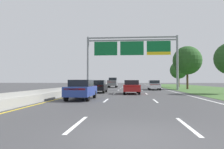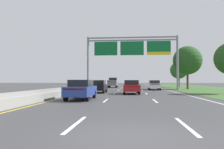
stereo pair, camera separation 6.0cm
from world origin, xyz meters
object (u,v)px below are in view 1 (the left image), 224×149
(car_white_right_lane_sedan, at_px, (154,85))
(roadside_tree_far, at_px, (179,70))
(car_blue_left_lane_sedan, at_px, (81,89))
(car_black_left_lane_sedan, at_px, (99,86))
(roadside_tree_mid, at_px, (187,60))
(pickup_truck_grey, at_px, (113,83))
(car_red_centre_lane_sedan, at_px, (131,87))
(overhead_sign_gantry, at_px, (132,51))

(car_white_right_lane_sedan, bearing_deg, roadside_tree_far, -24.16)
(car_blue_left_lane_sedan, height_order, car_black_left_lane_sedan, same)
(car_blue_left_lane_sedan, xyz_separation_m, roadside_tree_far, (15.21, 34.71, 3.15))
(car_blue_left_lane_sedan, bearing_deg, roadside_tree_mid, -31.82)
(car_blue_left_lane_sedan, height_order, car_white_right_lane_sedan, same)
(pickup_truck_grey, xyz_separation_m, car_red_centre_lane_sedan, (4.01, -23.13, -0.26))
(roadside_tree_mid, bearing_deg, roadside_tree_far, 84.62)
(car_blue_left_lane_sedan, relative_size, car_black_left_lane_sedan, 1.00)
(car_red_centre_lane_sedan, distance_m, car_black_left_lane_sedan, 4.53)
(car_black_left_lane_sedan, xyz_separation_m, roadside_tree_mid, (14.13, 12.67, 4.32))
(overhead_sign_gantry, distance_m, car_red_centre_lane_sedan, 12.13)
(car_blue_left_lane_sedan, bearing_deg, car_white_right_lane_sedan, -22.18)
(car_black_left_lane_sedan, bearing_deg, car_red_centre_lane_sedan, -116.26)
(overhead_sign_gantry, bearing_deg, car_blue_left_lane_sedan, -102.62)
(car_red_centre_lane_sedan, xyz_separation_m, car_white_right_lane_sedan, (3.77, 11.07, 0.00))
(overhead_sign_gantry, distance_m, car_blue_left_lane_sedan, 19.94)
(roadside_tree_far, bearing_deg, pickup_truck_grey, -166.41)
(overhead_sign_gantry, height_order, car_blue_left_lane_sedan, overhead_sign_gantry)
(car_white_right_lane_sedan, xyz_separation_m, roadside_tree_mid, (6.29, 3.60, 4.32))
(car_red_centre_lane_sedan, xyz_separation_m, roadside_tree_far, (11.20, 26.81, 3.15))
(overhead_sign_gantry, distance_m, roadside_tree_mid, 10.69)
(car_red_centre_lane_sedan, height_order, roadside_tree_mid, roadside_tree_mid)
(roadside_tree_mid, bearing_deg, pickup_truck_grey, 148.97)
(car_red_centre_lane_sedan, relative_size, roadside_tree_far, 0.74)
(pickup_truck_grey, height_order, car_white_right_lane_sedan, pickup_truck_grey)
(car_blue_left_lane_sedan, bearing_deg, roadside_tree_far, -23.55)
(pickup_truck_grey, distance_m, roadside_tree_mid, 16.91)
(roadside_tree_far, bearing_deg, roadside_tree_mid, -95.38)
(car_blue_left_lane_sedan, bearing_deg, car_red_centre_lane_sedan, -26.75)
(car_black_left_lane_sedan, bearing_deg, car_blue_left_lane_sedan, -179.80)
(roadside_tree_far, bearing_deg, overhead_sign_gantry, -124.52)
(overhead_sign_gantry, bearing_deg, car_black_left_lane_sedan, -115.79)
(car_black_left_lane_sedan, height_order, roadside_tree_mid, roadside_tree_mid)
(pickup_truck_grey, height_order, car_blue_left_lane_sedan, pickup_truck_grey)
(pickup_truck_grey, bearing_deg, car_white_right_lane_sedan, -147.29)
(car_blue_left_lane_sedan, distance_m, car_white_right_lane_sedan, 20.51)
(overhead_sign_gantry, height_order, car_black_left_lane_sedan, overhead_sign_gantry)
(overhead_sign_gantry, relative_size, pickup_truck_grey, 2.79)
(overhead_sign_gantry, relative_size, roadside_tree_mid, 1.96)
(car_white_right_lane_sedan, bearing_deg, roadside_tree_mid, -59.11)
(car_red_centre_lane_sedan, distance_m, roadside_tree_mid, 18.30)
(car_red_centre_lane_sedan, xyz_separation_m, car_black_left_lane_sedan, (-4.07, 1.99, 0.00))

